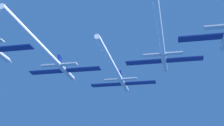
{
  "coord_description": "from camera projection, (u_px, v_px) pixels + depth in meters",
  "views": [
    {
      "loc": [
        13.96,
        -81.17,
        -26.79
      ],
      "look_at": [
        0.61,
        -14.13,
        -0.38
      ],
      "focal_mm": 52.68,
      "sensor_mm": 36.0,
      "label": 1
    }
  ],
  "objects": [
    {
      "name": "jet_lead",
      "position": [
        118.0,
        74.0,
        79.36
      ],
      "size": [
        17.04,
        37.3,
        2.82
      ],
      "color": "silver"
    },
    {
      "name": "jet_left_wing",
      "position": [
        53.0,
        58.0,
        69.93
      ],
      "size": [
        17.04,
        37.62,
        2.82
      ],
      "color": "silver"
    },
    {
      "name": "jet_right_wing",
      "position": [
        162.0,
        48.0,
        66.54
      ],
      "size": [
        17.04,
        35.94,
        2.82
      ],
      "color": "silver"
    }
  ]
}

